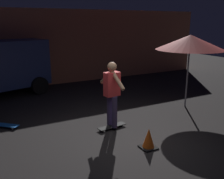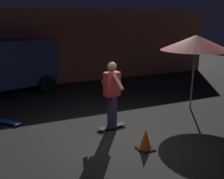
{
  "view_description": "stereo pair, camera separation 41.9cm",
  "coord_description": "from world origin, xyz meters",
  "px_view_note": "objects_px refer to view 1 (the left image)",
  "views": [
    {
      "loc": [
        -2.66,
        -4.5,
        2.68
      ],
      "look_at": [
        0.09,
        0.78,
        1.05
      ],
      "focal_mm": 39.72,
      "sensor_mm": 36.0,
      "label": 1
    },
    {
      "loc": [
        -2.28,
        -4.68,
        2.68
      ],
      "look_at": [
        0.09,
        0.78,
        1.05
      ],
      "focal_mm": 39.72,
      "sensor_mm": 36.0,
      "label": 2
    }
  ],
  "objects_px": {
    "skateboard_spare": "(5,125)",
    "traffic_cone": "(149,139)",
    "skateboard_ridden": "(112,126)",
    "patio_umbrella": "(190,42)",
    "skater": "(112,90)"
  },
  "relations": [
    {
      "from": "skateboard_spare",
      "to": "skater",
      "type": "xyz_separation_m",
      "value": [
        2.47,
        -1.38,
        0.98
      ]
    },
    {
      "from": "patio_umbrella",
      "to": "skateboard_ridden",
      "type": "height_order",
      "value": "patio_umbrella"
    },
    {
      "from": "patio_umbrella",
      "to": "skateboard_ridden",
      "type": "bearing_deg",
      "value": -171.29
    },
    {
      "from": "skateboard_spare",
      "to": "skateboard_ridden",
      "type": "bearing_deg",
      "value": -29.15
    },
    {
      "from": "patio_umbrella",
      "to": "skateboard_ridden",
      "type": "distance_m",
      "value": 3.6
    },
    {
      "from": "patio_umbrella",
      "to": "skateboard_spare",
      "type": "relative_size",
      "value": 3.23
    },
    {
      "from": "traffic_cone",
      "to": "skateboard_spare",
      "type": "bearing_deg",
      "value": 135.4
    },
    {
      "from": "patio_umbrella",
      "to": "skater",
      "type": "distance_m",
      "value": 3.15
    },
    {
      "from": "skateboard_spare",
      "to": "traffic_cone",
      "type": "bearing_deg",
      "value": -44.6
    },
    {
      "from": "patio_umbrella",
      "to": "traffic_cone",
      "type": "relative_size",
      "value": 5.0
    },
    {
      "from": "patio_umbrella",
      "to": "skateboard_spare",
      "type": "xyz_separation_m",
      "value": [
        -5.42,
        0.93,
        -2.02
      ]
    },
    {
      "from": "skateboard_spare",
      "to": "traffic_cone",
      "type": "xyz_separation_m",
      "value": [
        2.7,
        -2.67,
        0.16
      ]
    },
    {
      "from": "patio_umbrella",
      "to": "skater",
      "type": "relative_size",
      "value": 1.38
    },
    {
      "from": "patio_umbrella",
      "to": "traffic_cone",
      "type": "xyz_separation_m",
      "value": [
        -2.71,
        -1.74,
        -1.86
      ]
    },
    {
      "from": "skateboard_ridden",
      "to": "skater",
      "type": "relative_size",
      "value": 0.48
    }
  ]
}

